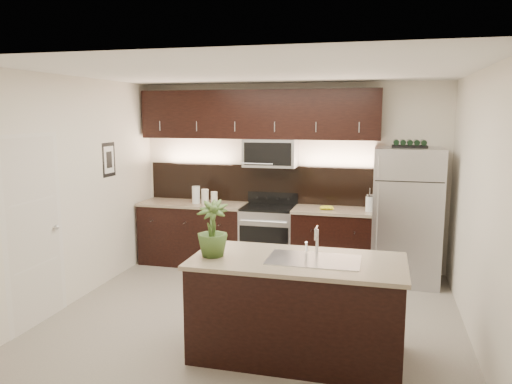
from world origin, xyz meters
TOP-DOWN VIEW (x-y plane):
  - ground at (0.00, 0.00)m, footprint 4.50×4.50m
  - room_walls at (-0.11, -0.04)m, footprint 4.52×4.02m
  - counter_run at (-0.46, 1.69)m, footprint 3.51×0.65m
  - upper_fixtures at (-0.43, 1.84)m, footprint 3.49×0.40m
  - island at (0.60, -0.83)m, footprint 1.96×0.96m
  - sink_faucet at (0.75, -0.82)m, footprint 0.84×0.50m
  - refrigerator at (1.66, 1.63)m, footprint 0.88×0.79m
  - wine_rack at (1.66, 1.63)m, footprint 0.45×0.28m
  - plant at (-0.19, -0.93)m, footprint 0.32×0.32m
  - canisters at (-1.24, 1.65)m, footprint 0.39×0.12m
  - french_press at (1.17, 1.64)m, footprint 0.11×0.11m
  - bananas at (0.54, 1.61)m, footprint 0.22×0.18m

SIDE VIEW (x-z plane):
  - ground at x=0.00m, z-range 0.00..0.00m
  - counter_run at x=-0.46m, z-range 0.00..0.94m
  - island at x=0.60m, z-range 0.00..0.94m
  - refrigerator at x=1.66m, z-range 0.00..1.82m
  - sink_faucet at x=0.75m, z-range 0.81..1.10m
  - bananas at x=0.54m, z-range 0.94..1.00m
  - canisters at x=-1.24m, z-range 0.92..1.18m
  - french_press at x=1.17m, z-range 0.90..1.21m
  - plant at x=-0.19m, z-range 0.94..1.46m
  - room_walls at x=-0.11m, z-range 0.34..3.05m
  - wine_rack at x=1.66m, z-range 1.82..1.92m
  - upper_fixtures at x=-0.43m, z-range 1.31..2.97m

